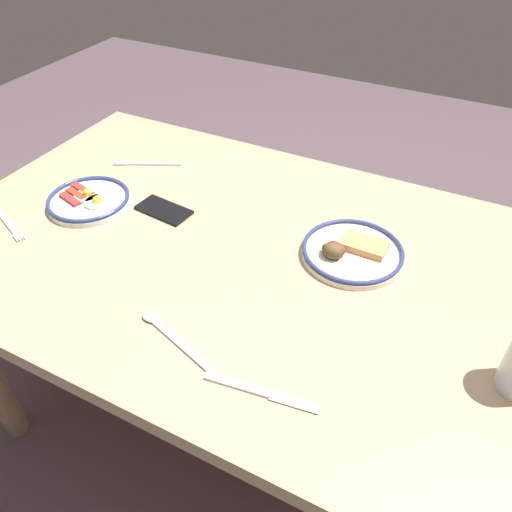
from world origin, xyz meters
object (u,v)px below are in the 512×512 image
fork_near (7,222)px  butter_knife (261,392)px  plate_center_pancakes (351,251)px  cell_phone (164,210)px  fork_far (147,164)px  tea_spoon (167,332)px  plate_near_main (89,200)px

fork_near → butter_knife: size_ratio=0.89×
plate_center_pancakes → fork_near: size_ratio=1.25×
butter_knife → fork_near: bearing=-11.3°
cell_phone → fork_far: bearing=-37.6°
fork_near → tea_spoon: 0.58m
plate_center_pancakes → tea_spoon: size_ratio=1.20×
plate_near_main → fork_far: plate_near_main is taller
cell_phone → fork_near: size_ratio=0.76×
fork_far → plate_center_pancakes: bearing=169.3°
cell_phone → fork_far: 0.25m
cell_phone → butter_knife: cell_phone is taller
plate_near_main → tea_spoon: (-0.44, 0.28, -0.01)m
cell_phone → tea_spoon: bearing=132.2°
butter_knife → plate_near_main: bearing=-25.5°
fork_near → fork_far: (-0.14, -0.40, -0.00)m
plate_center_pancakes → tea_spoon: (0.24, 0.39, -0.01)m
plate_near_main → fork_near: plate_near_main is taller
cell_phone → tea_spoon: tea_spoon is taller
plate_center_pancakes → butter_knife: bearing=87.4°
plate_near_main → fork_far: (-0.01, -0.24, -0.01)m
fork_near → fork_far: size_ratio=1.01×
fork_far → tea_spoon: 0.67m
butter_knife → tea_spoon: 0.23m
plate_center_pancakes → butter_knife: (0.02, 0.43, -0.01)m
fork_far → butter_knife: (-0.66, 0.56, -0.00)m
plate_near_main → plate_center_pancakes: 0.69m
cell_phone → fork_far: (0.18, -0.18, -0.00)m
plate_near_main → plate_center_pancakes: bearing=-170.9°
fork_near → tea_spoon: tea_spoon is taller
fork_far → tea_spoon: tea_spoon is taller
fork_near → butter_knife: same height
plate_center_pancakes → fork_far: plate_center_pancakes is taller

